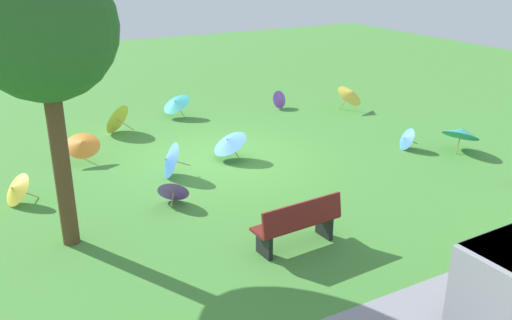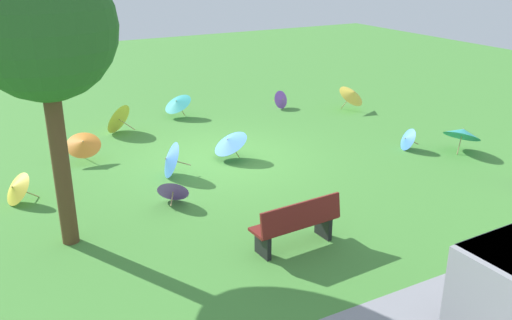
{
  "view_description": "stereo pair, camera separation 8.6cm",
  "coord_description": "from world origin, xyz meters",
  "px_view_note": "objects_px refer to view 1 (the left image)",
  "views": [
    {
      "loc": [
        5.45,
        11.53,
        4.81
      ],
      "look_at": [
        0.07,
        1.87,
        0.6
      ],
      "focal_mm": 38.66,
      "sensor_mm": 36.0,
      "label": 1
    },
    {
      "loc": [
        5.38,
        11.57,
        4.81
      ],
      "look_at": [
        0.07,
        1.87,
        0.6
      ],
      "focal_mm": 38.66,
      "sensor_mm": 36.0,
      "label": 2
    }
  ],
  "objects_px": {
    "park_bench": "(298,223)",
    "parasol_yellow_1": "(15,189)",
    "parasol_purple_1": "(174,189)",
    "parasol_orange_0": "(82,144)",
    "parasol_purple_2": "(280,99)",
    "parasol_yellow_3": "(115,118)",
    "shade_tree": "(43,30)",
    "parasol_teal_1": "(461,132)",
    "parasol_blue_0": "(168,160)",
    "parasol_blue_3": "(229,142)",
    "parasol_yellow_0": "(351,94)",
    "parasol_teal_0": "(176,103)",
    "parasol_blue_2": "(406,139)"
  },
  "relations": [
    {
      "from": "park_bench",
      "to": "parasol_yellow_1",
      "type": "height_order",
      "value": "park_bench"
    },
    {
      "from": "park_bench",
      "to": "parasol_purple_1",
      "type": "xyz_separation_m",
      "value": [
        1.21,
        -2.72,
        -0.16
      ]
    },
    {
      "from": "parasol_orange_0",
      "to": "parasol_purple_2",
      "type": "bearing_deg",
      "value": -164.11
    },
    {
      "from": "parasol_yellow_1",
      "to": "parasol_yellow_3",
      "type": "distance_m",
      "value": 4.73
    },
    {
      "from": "parasol_yellow_3",
      "to": "shade_tree",
      "type": "bearing_deg",
      "value": 67.03
    },
    {
      "from": "parasol_purple_1",
      "to": "parasol_orange_0",
      "type": "relative_size",
      "value": 0.83
    },
    {
      "from": "parasol_yellow_1",
      "to": "parasol_yellow_3",
      "type": "height_order",
      "value": "parasol_yellow_3"
    },
    {
      "from": "parasol_teal_1",
      "to": "parasol_blue_0",
      "type": "distance_m",
      "value": 7.37
    },
    {
      "from": "park_bench",
      "to": "parasol_blue_0",
      "type": "relative_size",
      "value": 1.8
    },
    {
      "from": "parasol_blue_0",
      "to": "parasol_blue_3",
      "type": "relative_size",
      "value": 0.98
    },
    {
      "from": "parasol_yellow_0",
      "to": "parasol_yellow_3",
      "type": "height_order",
      "value": "parasol_yellow_3"
    },
    {
      "from": "parasol_teal_0",
      "to": "parasol_blue_0",
      "type": "height_order",
      "value": "parasol_blue_0"
    },
    {
      "from": "parasol_teal_0",
      "to": "parasol_teal_1",
      "type": "relative_size",
      "value": 0.86
    },
    {
      "from": "parasol_teal_1",
      "to": "parasol_orange_0",
      "type": "distance_m",
      "value": 9.39
    },
    {
      "from": "parasol_teal_1",
      "to": "parasol_blue_3",
      "type": "height_order",
      "value": "parasol_teal_1"
    },
    {
      "from": "parasol_purple_1",
      "to": "parasol_purple_2",
      "type": "bearing_deg",
      "value": -137.93
    },
    {
      "from": "shade_tree",
      "to": "parasol_teal_1",
      "type": "relative_size",
      "value": 3.92
    },
    {
      "from": "parasol_teal_0",
      "to": "parasol_purple_2",
      "type": "relative_size",
      "value": 1.67
    },
    {
      "from": "shade_tree",
      "to": "parasol_blue_0",
      "type": "bearing_deg",
      "value": -142.2
    },
    {
      "from": "park_bench",
      "to": "parasol_purple_2",
      "type": "relative_size",
      "value": 2.54
    },
    {
      "from": "parasol_purple_2",
      "to": "parasol_blue_2",
      "type": "xyz_separation_m",
      "value": [
        -0.75,
        4.95,
        -0.0
      ]
    },
    {
      "from": "parasol_teal_1",
      "to": "parasol_blue_2",
      "type": "height_order",
      "value": "parasol_teal_1"
    },
    {
      "from": "parasol_teal_0",
      "to": "parasol_blue_3",
      "type": "bearing_deg",
      "value": 87.02
    },
    {
      "from": "parasol_blue_0",
      "to": "parasol_orange_0",
      "type": "distance_m",
      "value": 2.35
    },
    {
      "from": "parasol_yellow_1",
      "to": "parasol_purple_1",
      "type": "xyz_separation_m",
      "value": [
        -2.81,
        1.5,
        -0.04
      ]
    },
    {
      "from": "shade_tree",
      "to": "parasol_blue_0",
      "type": "distance_m",
      "value": 4.61
    },
    {
      "from": "parasol_teal_0",
      "to": "parasol_purple_2",
      "type": "distance_m",
      "value": 3.42
    },
    {
      "from": "park_bench",
      "to": "parasol_blue_3",
      "type": "relative_size",
      "value": 1.77
    },
    {
      "from": "parasol_blue_0",
      "to": "parasol_orange_0",
      "type": "bearing_deg",
      "value": -50.85
    },
    {
      "from": "parasol_yellow_1",
      "to": "parasol_purple_1",
      "type": "distance_m",
      "value": 3.18
    },
    {
      "from": "parasol_yellow_0",
      "to": "parasol_blue_3",
      "type": "xyz_separation_m",
      "value": [
        5.38,
        2.07,
        -0.08
      ]
    },
    {
      "from": "park_bench",
      "to": "parasol_yellow_3",
      "type": "bearing_deg",
      "value": -83.07
    },
    {
      "from": "parasol_blue_0",
      "to": "park_bench",
      "type": "bearing_deg",
      "value": 101.04
    },
    {
      "from": "park_bench",
      "to": "parasol_purple_1",
      "type": "height_order",
      "value": "park_bench"
    },
    {
      "from": "park_bench",
      "to": "parasol_purple_2",
      "type": "height_order",
      "value": "park_bench"
    },
    {
      "from": "parasol_yellow_0",
      "to": "parasol_yellow_3",
      "type": "distance_m",
      "value": 7.33
    },
    {
      "from": "parasol_orange_0",
      "to": "parasol_blue_3",
      "type": "xyz_separation_m",
      "value": [
        -3.16,
        1.49,
        -0.03
      ]
    },
    {
      "from": "parasol_purple_1",
      "to": "park_bench",
      "type": "bearing_deg",
      "value": 113.93
    },
    {
      "from": "park_bench",
      "to": "parasol_teal_1",
      "type": "height_order",
      "value": "park_bench"
    },
    {
      "from": "parasol_yellow_0",
      "to": "parasol_blue_2",
      "type": "distance_m",
      "value": 3.77
    },
    {
      "from": "parasol_yellow_0",
      "to": "parasol_teal_0",
      "type": "distance_m",
      "value": 5.53
    },
    {
      "from": "parasol_purple_1",
      "to": "parasol_orange_0",
      "type": "xyz_separation_m",
      "value": [
        1.07,
        -3.19,
        0.19
      ]
    },
    {
      "from": "parasol_teal_1",
      "to": "parasol_blue_0",
      "type": "height_order",
      "value": "parasol_blue_0"
    },
    {
      "from": "parasol_yellow_1",
      "to": "parasol_blue_3",
      "type": "xyz_separation_m",
      "value": [
        -4.9,
        -0.21,
        0.12
      ]
    },
    {
      "from": "shade_tree",
      "to": "parasol_teal_1",
      "type": "height_order",
      "value": "shade_tree"
    },
    {
      "from": "parasol_blue_0",
      "to": "parasol_purple_2",
      "type": "bearing_deg",
      "value": -144.54
    },
    {
      "from": "park_bench",
      "to": "parasol_teal_1",
      "type": "relative_size",
      "value": 1.31
    },
    {
      "from": "parasol_orange_0",
      "to": "parasol_blue_0",
      "type": "bearing_deg",
      "value": 129.15
    },
    {
      "from": "park_bench",
      "to": "parasol_yellow_0",
      "type": "height_order",
      "value": "park_bench"
    },
    {
      "from": "parasol_yellow_0",
      "to": "parasol_teal_1",
      "type": "height_order",
      "value": "parasol_yellow_0"
    }
  ]
}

